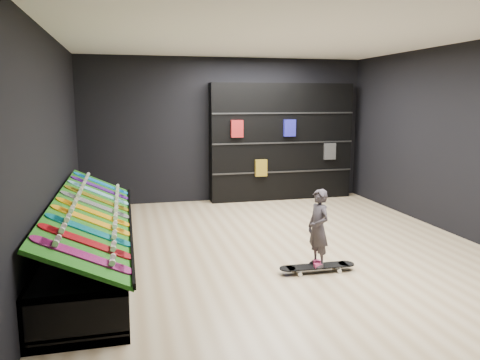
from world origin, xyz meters
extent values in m
cube|color=tan|center=(0.00, 0.00, 0.00)|extent=(6.00, 7.00, 0.01)
cube|color=white|center=(0.00, 0.00, 3.00)|extent=(6.00, 7.00, 0.01)
cube|color=black|center=(0.00, 3.50, 1.50)|extent=(6.00, 0.02, 3.00)
cube|color=black|center=(0.00, -3.50, 1.50)|extent=(6.00, 0.02, 3.00)
cube|color=black|center=(-3.00, 0.00, 1.50)|extent=(0.02, 7.00, 3.00)
cube|color=black|center=(3.00, 0.00, 1.50)|extent=(0.02, 7.00, 3.00)
cube|color=#14530D|center=(-2.50, 0.00, 0.71)|extent=(0.92, 4.50, 0.46)
cube|color=black|center=(1.18, 3.32, 1.24)|extent=(3.09, 0.36, 2.47)
imported|color=black|center=(0.20, -1.01, 0.38)|extent=(0.19, 0.25, 0.58)
camera|label=1|loc=(-2.07, -6.20, 2.14)|focal=35.00mm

